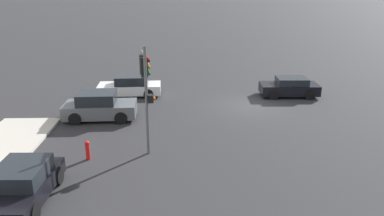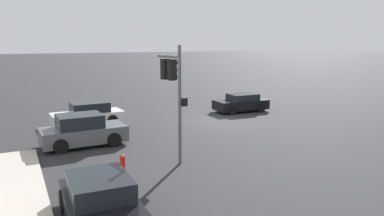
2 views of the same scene
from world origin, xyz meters
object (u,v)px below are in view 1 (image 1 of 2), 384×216
object	(u,v)px
crossing_car_0	(290,87)
crossing_car_1	(99,107)
crossing_car_2	(130,86)
parked_car_0	(22,185)
traffic_signal	(146,78)
fire_hydrant	(88,150)

from	to	relation	value
crossing_car_0	crossing_car_1	distance (m)	13.11
crossing_car_2	parked_car_0	bearing A→B (deg)	78.24
parked_car_0	traffic_signal	bearing A→B (deg)	137.39
traffic_signal	fire_hydrant	world-z (taller)	traffic_signal
crossing_car_1	fire_hydrant	distance (m)	5.36
crossing_car_0	crossing_car_1	bearing A→B (deg)	20.56
crossing_car_1	parked_car_0	xyz separation A→B (m)	(1.03, 8.66, -0.09)
crossing_car_2	parked_car_0	distance (m)	13.57
crossing_car_1	parked_car_0	size ratio (longest dim) A/B	1.03
fire_hydrant	traffic_signal	bearing A→B (deg)	-157.32
crossing_car_1	parked_car_0	bearing A→B (deg)	-98.94
crossing_car_1	parked_car_0	distance (m)	8.72
traffic_signal	crossing_car_2	xyz separation A→B (m)	(2.03, -8.95, -2.84)
crossing_car_1	crossing_car_2	size ratio (longest dim) A/B	0.95
crossing_car_1	crossing_car_2	world-z (taller)	crossing_car_1
crossing_car_1	fire_hydrant	world-z (taller)	crossing_car_1
crossing_car_2	parked_car_0	xyz separation A→B (m)	(2.19, 13.39, -0.01)
crossing_car_0	parked_car_0	world-z (taller)	parked_car_0
crossing_car_2	fire_hydrant	world-z (taller)	crossing_car_2
fire_hydrant	crossing_car_0	bearing A→B (deg)	-140.79
traffic_signal	parked_car_0	size ratio (longest dim) A/B	1.24
traffic_signal	crossing_car_0	world-z (taller)	traffic_signal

